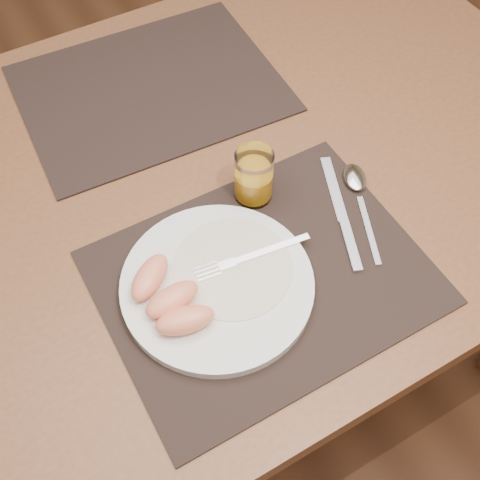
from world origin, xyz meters
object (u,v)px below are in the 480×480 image
placemat_far (150,88)px  juice_glass (254,178)px  knife (343,221)px  table (198,207)px  fork (243,259)px  placemat_near (264,277)px  plate (217,285)px  spoon (357,185)px

placemat_far → juice_glass: bearing=-83.2°
knife → table: bearing=127.3°
placemat_far → fork: (-0.04, -0.41, 0.02)m
placemat_far → fork: fork is taller
table → placemat_near: placemat_near is taller
placemat_far → plate: size_ratio=1.67×
plate → knife: size_ratio=1.29×
table → juice_glass: (0.06, -0.08, 0.13)m
table → placemat_near: 0.24m
plate → juice_glass: size_ratio=3.03×
table → placemat_far: placemat_far is taller
table → plate: 0.24m
plate → table: bearing=71.2°
table → knife: size_ratio=6.68×
placemat_far → spoon: 0.42m
table → placemat_near: bearing=-90.9°
knife → spoon: spoon is taller
placemat_far → spoon: bearing=-63.5°
spoon → knife: bearing=-141.5°
knife → spoon: 0.07m
fork → spoon: bearing=9.5°
table → juice_glass: 0.16m
placemat_near → knife: 0.16m
spoon → placemat_far: bearing=116.5°
placemat_far → spoon: size_ratio=2.45×
fork → placemat_near: bearing=-60.6°
placemat_far → fork: bearing=-96.0°
table → plate: bearing=-108.8°
table → fork: (-0.02, -0.19, 0.11)m
fork → juice_glass: 0.13m
placemat_near → knife: (0.15, 0.02, 0.00)m
plate → fork: 0.05m
table → spoon: size_ratio=7.62×
placemat_near → plate: bearing=166.0°
spoon → placemat_near: bearing=-162.0°
fork → knife: (0.17, -0.01, -0.02)m
juice_glass → placemat_near: bearing=-114.7°
table → spoon: spoon is taller
plate → spoon: plate is taller
plate → spoon: (0.28, 0.05, -0.00)m
placemat_far → plate: 0.43m
placemat_far → juice_glass: juice_glass is taller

